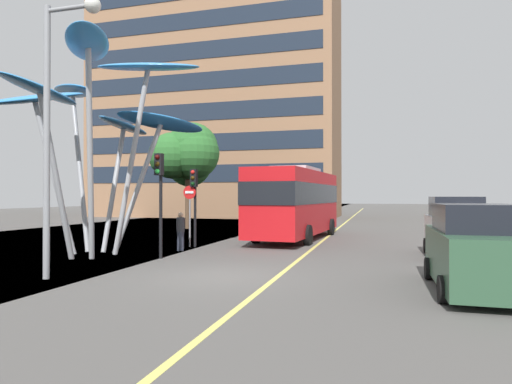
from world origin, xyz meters
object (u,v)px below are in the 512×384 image
(red_bus, at_px, (296,200))
(street_lamp, at_px, (59,102))
(pedestrian, at_px, (181,231))
(car_parked_mid, at_px, (455,229))
(car_parked_near, at_px, (476,250))
(traffic_light_kerb_far, at_px, (194,191))
(leaf_sculpture, at_px, (100,103))
(no_entry_sign, at_px, (190,206))
(traffic_light_kerb_near, at_px, (160,183))

(red_bus, bearing_deg, street_lamp, -108.06)
(pedestrian, bearing_deg, car_parked_mid, 4.35)
(car_parked_near, bearing_deg, traffic_light_kerb_far, 146.83)
(leaf_sculpture, height_order, pedestrian, leaf_sculpture)
(no_entry_sign, bearing_deg, car_parked_mid, -2.35)
(car_parked_mid, bearing_deg, red_bus, 142.05)
(car_parked_near, distance_m, car_parked_mid, 6.25)
(pedestrian, bearing_deg, red_bus, 58.97)
(pedestrian, bearing_deg, car_parked_near, -27.69)
(traffic_light_kerb_near, xyz_separation_m, car_parked_mid, (10.52, 3.21, -1.73))
(leaf_sculpture, xyz_separation_m, car_parked_near, (12.93, -3.54, -4.99))
(traffic_light_kerb_far, xyz_separation_m, car_parked_mid, (10.74, -0.47, -1.48))
(leaf_sculpture, xyz_separation_m, street_lamp, (2.15, -4.92, -1.07))
(car_parked_near, height_order, pedestrian, car_parked_near)
(car_parked_mid, height_order, no_entry_sign, no_entry_sign)
(car_parked_near, height_order, no_entry_sign, no_entry_sign)
(street_lamp, bearing_deg, red_bus, 71.94)
(car_parked_near, relative_size, pedestrian, 2.83)
(car_parked_mid, distance_m, pedestrian, 10.84)
(red_bus, relative_size, no_entry_sign, 3.67)
(red_bus, relative_size, street_lamp, 1.32)
(car_parked_near, distance_m, no_entry_sign, 12.43)
(no_entry_sign, bearing_deg, leaf_sculpture, -128.33)
(pedestrian, height_order, no_entry_sign, no_entry_sign)
(traffic_light_kerb_near, relative_size, traffic_light_kerb_far, 1.10)
(car_parked_near, relative_size, no_entry_sign, 1.66)
(leaf_sculpture, distance_m, no_entry_sign, 5.77)
(leaf_sculpture, bearing_deg, no_entry_sign, 51.67)
(red_bus, height_order, car_parked_mid, red_bus)
(red_bus, bearing_deg, car_parked_mid, -37.95)
(traffic_light_kerb_far, relative_size, no_entry_sign, 1.27)
(street_lamp, height_order, no_entry_sign, street_lamp)
(red_bus, bearing_deg, pedestrian, -121.03)
(car_parked_near, bearing_deg, pedestrian, 152.31)
(traffic_light_kerb_near, height_order, car_parked_near, traffic_light_kerb_near)
(traffic_light_kerb_near, xyz_separation_m, pedestrian, (-0.28, 2.39, -1.98))
(traffic_light_kerb_far, bearing_deg, red_bus, 53.34)
(traffic_light_kerb_far, xyz_separation_m, street_lamp, (-0.54, -8.07, 2.37))
(car_parked_near, distance_m, pedestrian, 11.64)
(red_bus, bearing_deg, leaf_sculpture, -128.17)
(red_bus, relative_size, pedestrian, 6.27)
(car_parked_mid, bearing_deg, no_entry_sign, 177.65)
(car_parked_mid, height_order, pedestrian, car_parked_mid)
(car_parked_near, bearing_deg, traffic_light_kerb_near, 163.24)
(pedestrian, distance_m, no_entry_sign, 1.64)
(car_parked_mid, xyz_separation_m, street_lamp, (-11.28, -7.60, 3.85))
(car_parked_near, bearing_deg, street_lamp, -172.72)
(leaf_sculpture, bearing_deg, car_parked_near, -15.31)
(leaf_sculpture, distance_m, car_parked_mid, 14.55)
(red_bus, height_order, traffic_light_kerb_near, traffic_light_kerb_near)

